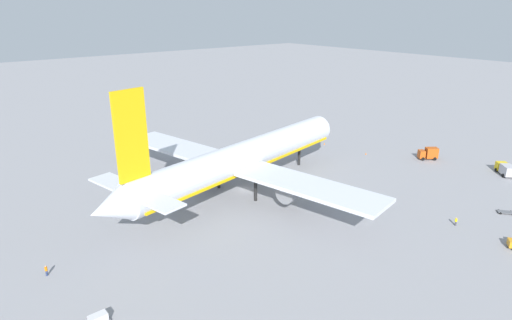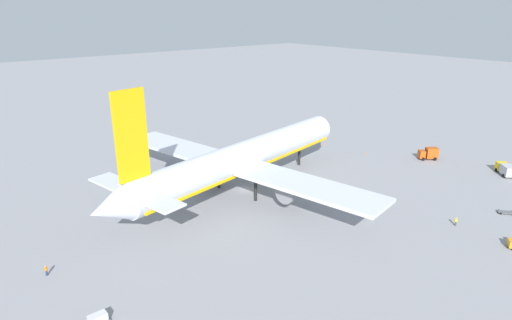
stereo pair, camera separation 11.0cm
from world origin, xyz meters
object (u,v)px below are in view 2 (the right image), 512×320
object	(u,v)px
service_truck_2	(506,169)
traffic_cone_3	(366,154)
ground_worker_0	(456,222)
baggage_cart_1	(506,212)
ground_worker_3	(46,270)
airliner	(242,159)
baggage_cart_0	(98,319)
traffic_cone_2	(325,144)
service_truck_1	(429,153)

from	to	relation	value
service_truck_2	traffic_cone_3	size ratio (longest dim) A/B	11.06
traffic_cone_3	ground_worker_0	bearing A→B (deg)	-120.30
baggage_cart_1	ground_worker_3	size ratio (longest dim) A/B	1.89
airliner	ground_worker_3	xyz separation A→B (m)	(-42.52, -6.15, -6.80)
traffic_cone_3	service_truck_2	bearing A→B (deg)	-66.72
baggage_cart_0	ground_worker_3	xyz separation A→B (m)	(-2.11, 15.57, 0.11)
service_truck_2	baggage_cart_0	world-z (taller)	service_truck_2
airliner	ground_worker_0	distance (m)	43.99
ground_worker_0	traffic_cone_2	size ratio (longest dim) A/B	3.04
service_truck_1	service_truck_2	size ratio (longest dim) A/B	0.85
service_truck_1	baggage_cart_1	distance (m)	32.55
baggage_cart_0	traffic_cone_3	bearing A→B (deg)	13.57
traffic_cone_2	traffic_cone_3	size ratio (longest dim) A/B	1.00
service_truck_1	traffic_cone_3	bearing A→B (deg)	126.07
baggage_cart_0	ground_worker_3	world-z (taller)	ground_worker_3
service_truck_1	ground_worker_0	distance (m)	38.47
service_truck_2	baggage_cart_0	distance (m)	96.70
service_truck_2	ground_worker_0	xyz separation A→B (m)	(-34.58, -5.08, -0.65)
baggage_cart_1	ground_worker_0	xyz separation A→B (m)	(-12.64, 3.91, 0.58)
baggage_cart_0	traffic_cone_2	bearing A→B (deg)	22.58
service_truck_1	ground_worker_3	xyz separation A→B (m)	(-94.32, 8.76, -0.80)
airliner	ground_worker_3	distance (m)	43.50
service_truck_1	traffic_cone_3	distance (m)	16.31
ground_worker_0	service_truck_1	bearing A→B (deg)	36.93
service_truck_1	ground_worker_3	size ratio (longest dim) A/B	2.96
airliner	service_truck_1	size ratio (longest dim) A/B	14.05
baggage_cart_1	traffic_cone_3	size ratio (longest dim) A/B	5.97
service_truck_2	traffic_cone_2	size ratio (longest dim) A/B	11.06
baggage_cart_0	baggage_cart_1	distance (m)	76.82
service_truck_1	traffic_cone_2	world-z (taller)	service_truck_1
airliner	baggage_cart_0	distance (m)	46.40
service_truck_1	ground_worker_3	bearing A→B (deg)	174.69
baggage_cart_0	traffic_cone_3	distance (m)	85.02
baggage_cart_0	ground_worker_3	size ratio (longest dim) A/B	1.94
airliner	traffic_cone_2	xyz separation A→B (m)	(40.21, 11.80, -7.41)
airliner	baggage_cart_1	xyz separation A→B (m)	(33.70, -41.92, -7.42)
service_truck_2	traffic_cone_3	distance (m)	33.94
baggage_cart_0	traffic_cone_2	size ratio (longest dim) A/B	6.14
service_truck_1	ground_worker_3	distance (m)	94.73
traffic_cone_2	traffic_cone_3	bearing A→B (deg)	-81.51
ground_worker_0	baggage_cart_0	bearing A→B (deg)	165.16
service_truck_1	baggage_cart_1	bearing A→B (deg)	-123.82
baggage_cart_0	baggage_cart_1	size ratio (longest dim) A/B	1.03
airliner	baggage_cart_0	bearing A→B (deg)	-151.74
baggage_cart_0	service_truck_1	bearing A→B (deg)	4.23
traffic_cone_2	ground_worker_3	bearing A→B (deg)	-167.76
service_truck_1	baggage_cart_0	bearing A→B (deg)	-175.77
airliner	ground_worker_3	bearing A→B (deg)	-171.77
baggage_cart_1	ground_worker_3	xyz separation A→B (m)	(-76.22, 35.77, 0.62)
service_truck_2	ground_worker_3	xyz separation A→B (m)	(-98.16, 26.78, -0.61)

